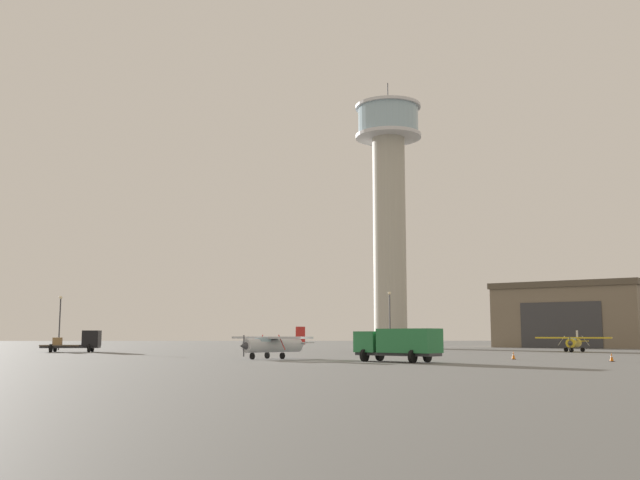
# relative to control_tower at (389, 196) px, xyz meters

# --- Properties ---
(ground_plane) EXTENTS (400.00, 400.00, 0.00)m
(ground_plane) POSITION_rel_control_tower_xyz_m (-16.04, -58.30, -25.13)
(ground_plane) COLOR #60605E
(control_tower) EXTENTS (11.04, 11.04, 44.79)m
(control_tower) POSITION_rel_control_tower_xyz_m (0.00, 0.00, 0.00)
(control_tower) COLOR #B2AD9E
(control_tower) RESTS_ON ground_plane
(hangar) EXTENTS (30.27, 29.27, 10.87)m
(hangar) POSITION_rel_control_tower_xyz_m (32.56, 3.62, -19.68)
(hangar) COLOR #7A6B56
(hangar) RESTS_ON ground_plane
(airplane_yellow) EXTENTS (8.45, 6.83, 2.69)m
(airplane_yellow) POSITION_rel_control_tower_xyz_m (18.52, -28.53, -23.88)
(airplane_yellow) COLOR gold
(airplane_yellow) RESTS_ON ground_plane
(airplane_silver) EXTENTS (7.65, 8.45, 2.89)m
(airplane_silver) POSITION_rel_control_tower_xyz_m (-19.25, -52.40, -23.79)
(airplane_silver) COLOR #B7BABF
(airplane_silver) RESTS_ON ground_plane
(truck_flatbed_black) EXTENTS (7.12, 3.41, 2.67)m
(truck_flatbed_black) POSITION_rel_control_tower_xyz_m (-43.21, -24.98, -23.84)
(truck_flatbed_black) COLOR #38383D
(truck_flatbed_black) RESTS_ON ground_plane
(truck_box_green) EXTENTS (6.70, 6.53, 2.62)m
(truck_box_green) POSITION_rel_control_tower_xyz_m (-9.42, -60.71, -23.62)
(truck_box_green) COLOR #38383D
(truck_box_green) RESTS_ON ground_plane
(light_post_west) EXTENTS (0.44, 0.44, 8.48)m
(light_post_west) POSITION_rel_control_tower_xyz_m (-1.99, -11.42, -20.07)
(light_post_west) COLOR #38383D
(light_post_west) RESTS_ON ground_plane
(light_post_north) EXTENTS (0.44, 0.44, 7.55)m
(light_post_north) POSITION_rel_control_tower_xyz_m (-49.11, -13.79, -20.56)
(light_post_north) COLOR #38383D
(light_post_north) RESTS_ON ground_plane
(traffic_cone_near_left) EXTENTS (0.36, 0.36, 0.73)m
(traffic_cone_near_left) POSITION_rel_control_tower_xyz_m (1.68, -55.26, -24.77)
(traffic_cone_near_left) COLOR black
(traffic_cone_near_left) RESTS_ON ground_plane
(traffic_cone_near_right) EXTENTS (0.36, 0.36, 0.72)m
(traffic_cone_near_right) POSITION_rel_control_tower_xyz_m (7.82, -60.92, -24.78)
(traffic_cone_near_right) COLOR black
(traffic_cone_near_right) RESTS_ON ground_plane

